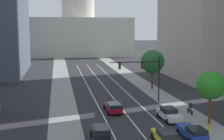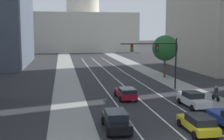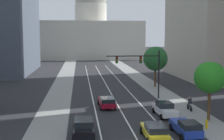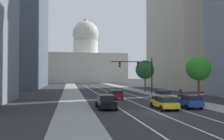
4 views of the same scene
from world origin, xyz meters
name	(u,v)px [view 4 (image 4 of 4)]	position (x,y,z in m)	size (l,w,h in m)	color
ground_plane	(102,89)	(0.00, 40.00, 0.00)	(400.00, 400.00, 0.00)	#2B2B2D
sidewalk_left	(71,91)	(-8.12, 35.00, 0.01)	(3.86, 130.00, 0.01)	gray
sidewalk_right	(136,90)	(8.12, 35.00, 0.01)	(3.86, 130.00, 0.01)	gray
lane_stripe_left	(97,94)	(-3.09, 25.00, 0.01)	(0.16, 90.00, 0.01)	white
lane_stripe_center	(112,94)	(0.00, 25.00, 0.01)	(0.16, 90.00, 0.01)	white
lane_stripe_right	(127,93)	(3.09, 25.00, 0.01)	(0.16, 90.00, 0.01)	white
capitol_building	(86,63)	(0.00, 104.55, 10.86)	(40.83, 27.01, 34.60)	beige
car_white	(163,96)	(4.64, 9.80, 0.80)	(2.09, 4.53, 1.58)	silver
car_black	(106,101)	(-4.64, 3.92, 0.81)	(2.00, 4.57, 1.54)	black
car_crimson	(115,94)	(-1.54, 14.44, 0.76)	(2.11, 4.55, 1.42)	maroon
car_yellow	(164,102)	(1.54, 2.21, 0.76)	(2.04, 4.43, 1.43)	yellow
car_blue	(188,101)	(4.64, 2.88, 0.77)	(1.98, 4.45, 1.49)	#1E389E
traffic_signal_mast	(140,69)	(4.10, 19.44, 4.87)	(7.80, 0.39, 6.99)	black
fire_hydrant	(201,101)	(7.38, 4.70, 0.46)	(0.26, 0.35, 0.91)	yellow
cyclist	(181,94)	(8.36, 11.88, 0.85)	(0.36, 1.70, 1.72)	black
street_tree_mid_right	(199,68)	(8.82, 7.49, 4.65)	(3.36, 3.36, 6.36)	#51381E
street_tree_near_right	(145,70)	(8.59, 29.65, 5.06)	(4.35, 4.35, 7.25)	#51381E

